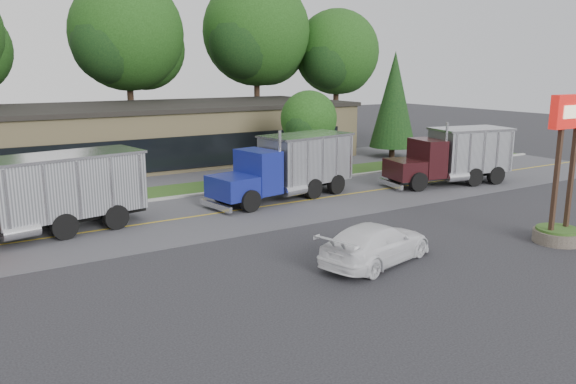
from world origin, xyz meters
The scene contains 17 objects.
ground centered at (0.00, 0.00, 0.00)m, with size 140.00×140.00×0.00m, color #37373D.
road centered at (0.00, 9.00, 0.00)m, with size 60.00×8.00×0.02m, color #5B5B61.
center_line centered at (0.00, 9.00, 0.00)m, with size 60.00×0.12×0.01m, color gold.
curb centered at (0.00, 13.20, 0.00)m, with size 60.00×0.30×0.12m, color #9E9E99.
grass_verge centered at (0.00, 15.00, 0.00)m, with size 60.00×3.40×0.03m, color #2A4E1A.
far_parking centered at (0.00, 20.00, 0.00)m, with size 60.00×7.00×0.02m, color #5B5B61.
strip_mall centered at (2.00, 26.00, 2.00)m, with size 32.00×12.00×4.00m, color tan.
bilo_sign centered at (10.50, -2.50, 2.02)m, with size 2.20×1.90×5.95m.
tree_far_c centered at (4.16, 34.12, 9.34)m, with size 10.26×9.65×14.63m.
tree_far_d centered at (16.16, 33.13, 9.81)m, with size 10.78×10.14×15.37m.
tree_far_e centered at (24.14, 31.11, 8.09)m, with size 8.89×8.37×12.69m.
evergreen_right centered at (20.00, 18.00, 4.52)m, with size 3.63×3.63×8.24m.
tree_verge centered at (10.06, 15.05, 3.53)m, with size 3.89×3.66×5.55m.
dump_truck_red centered at (-7.47, 9.39, 1.82)m, with size 10.98×4.33×3.36m.
dump_truck_blue centered at (5.55, 10.15, 1.81)m, with size 8.84×3.98×3.36m.
dump_truck_maroon centered at (16.04, 8.03, 1.80)m, with size 8.09×3.94×3.36m.
rally_car centered at (2.61, -0.49, 0.73)m, with size 2.04×5.03×1.46m, color white.
Camera 1 is at (-10.31, -15.34, 6.94)m, focal length 35.00 mm.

